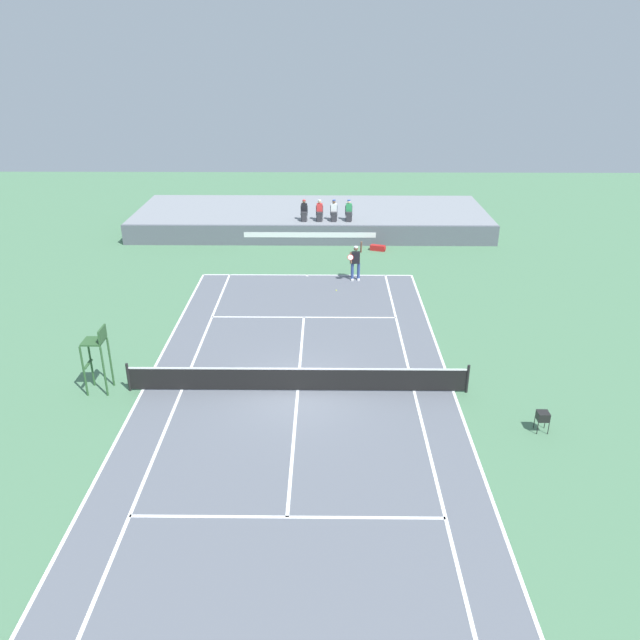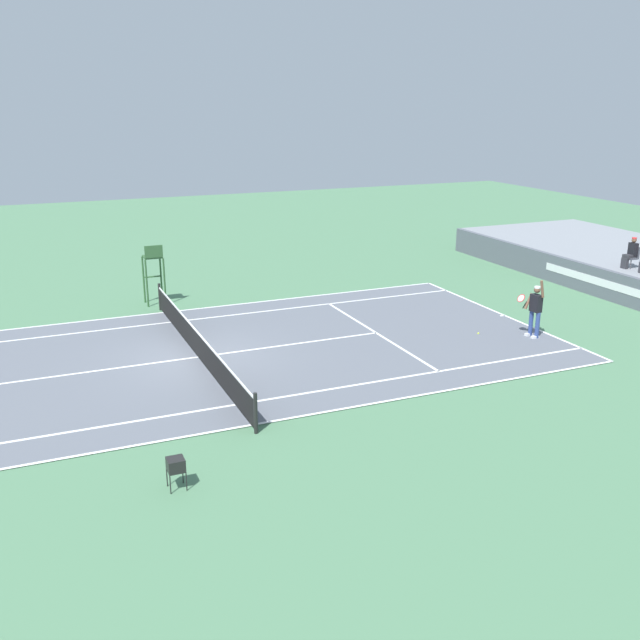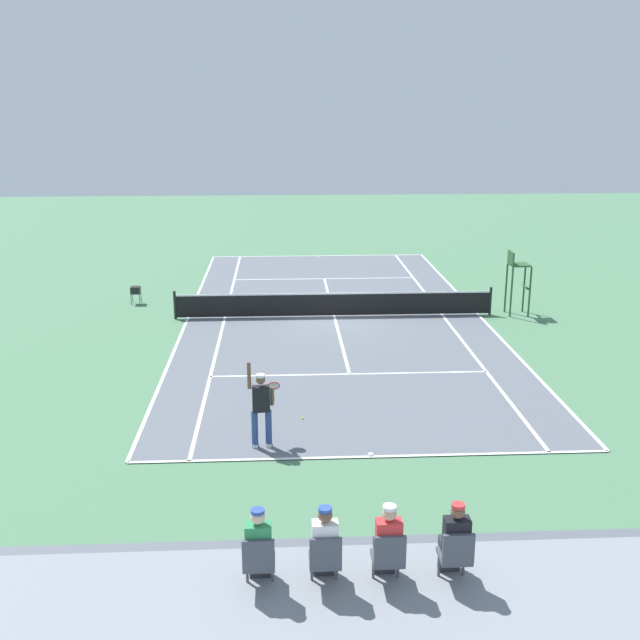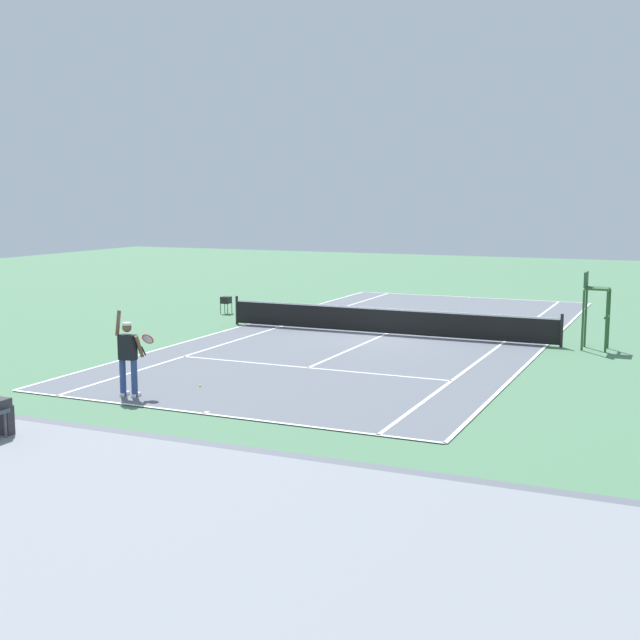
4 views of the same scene
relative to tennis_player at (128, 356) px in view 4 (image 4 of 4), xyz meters
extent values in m
plane|color=#4C7A56|center=(-2.49, -11.21, -0.99)|extent=(80.00, 80.00, 0.00)
cube|color=slate|center=(-2.49, -11.21, -0.98)|extent=(10.98, 23.78, 0.02)
cube|color=white|center=(-2.49, 0.68, -0.97)|extent=(10.98, 0.10, 0.01)
cube|color=white|center=(-2.49, -23.10, -0.97)|extent=(10.98, 0.10, 0.01)
cube|color=white|center=(-7.98, -11.21, -0.97)|extent=(0.10, 23.78, 0.01)
cube|color=white|center=(3.00, -11.21, -0.97)|extent=(0.10, 23.78, 0.01)
cube|color=white|center=(-6.60, -11.21, -0.97)|extent=(0.10, 23.78, 0.01)
cube|color=white|center=(1.62, -11.21, -0.97)|extent=(0.10, 23.78, 0.01)
cube|color=white|center=(-2.49, -4.81, -0.97)|extent=(8.22, 0.10, 0.01)
cube|color=white|center=(-2.49, -17.61, -0.97)|extent=(8.22, 0.10, 0.01)
cube|color=white|center=(-2.49, -11.21, -0.97)|extent=(0.10, 12.80, 0.01)
cube|color=white|center=(-2.49, 0.58, -0.97)|extent=(0.10, 0.20, 0.01)
cube|color=white|center=(-2.49, -23.00, -0.97)|extent=(0.10, 0.20, 0.01)
cylinder|color=black|center=(-8.43, -11.21, -0.46)|extent=(0.10, 0.10, 1.07)
cylinder|color=black|center=(3.45, -11.21, -0.46)|extent=(0.10, 0.10, 1.07)
cube|color=black|center=(-2.49, -11.21, -0.51)|extent=(11.78, 0.02, 0.84)
cube|color=white|center=(-2.49, -11.21, -0.09)|extent=(11.78, 0.03, 0.06)
cube|color=#565B66|center=(-2.49, 6.01, -0.38)|extent=(22.61, 0.24, 1.22)
cube|color=silver|center=(-2.49, 5.89, -0.32)|extent=(7.91, 0.01, 0.32)
cylinder|color=#4C4C51|center=(-3.03, 6.98, 0.42)|extent=(0.04, 0.04, 0.38)
cube|color=#2D2D33|center=(-2.86, 6.83, 0.45)|extent=(0.30, 0.14, 0.44)
cylinder|color=navy|center=(0.17, 0.03, -0.53)|extent=(0.15, 0.15, 0.92)
cylinder|color=navy|center=(-0.15, 0.01, -0.53)|extent=(0.15, 0.15, 0.92)
cube|color=white|center=(0.17, -0.03, -0.94)|extent=(0.14, 0.29, 0.10)
cube|color=white|center=(-0.15, -0.05, -0.94)|extent=(0.14, 0.29, 0.10)
cube|color=black|center=(0.01, 0.02, 0.23)|extent=(0.41, 0.26, 0.60)
sphere|color=brown|center=(0.01, 0.02, 0.70)|extent=(0.22, 0.22, 0.22)
cylinder|color=white|center=(0.01, 0.02, 0.79)|extent=(0.21, 0.21, 0.06)
cylinder|color=brown|center=(0.27, 0.00, 0.79)|extent=(0.10, 0.22, 0.61)
cylinder|color=brown|center=(-0.25, -0.10, 0.25)|extent=(0.11, 0.33, 0.56)
cylinder|color=black|center=(-0.28, -0.22, 0.12)|extent=(0.05, 0.19, 0.25)
torus|color=red|center=(-0.28, -0.40, 0.38)|extent=(0.32, 0.21, 0.26)
cylinder|color=silver|center=(-0.28, -0.40, 0.38)|extent=(0.28, 0.18, 0.22)
sphere|color=#D1E533|center=(-0.99, -1.56, -0.96)|extent=(0.07, 0.07, 0.07)
cylinder|color=#2D562D|center=(-9.80, -11.56, -0.04)|extent=(0.07, 0.07, 1.90)
cylinder|color=#2D562D|center=(-9.80, -10.86, -0.04)|extent=(0.07, 0.07, 1.90)
cylinder|color=#2D562D|center=(-9.10, -11.56, -0.04)|extent=(0.07, 0.07, 1.90)
cylinder|color=#2D562D|center=(-9.10, -10.86, -0.04)|extent=(0.07, 0.07, 1.90)
cube|color=#2D562D|center=(-9.45, -11.21, 0.94)|extent=(0.70, 0.70, 0.06)
cube|color=#2D562D|center=(-9.10, -11.21, 1.21)|extent=(0.06, 0.70, 0.48)
cube|color=#2D562D|center=(-9.77, -11.21, 0.05)|extent=(0.10, 0.70, 0.04)
cube|color=black|center=(5.33, -13.59, -0.43)|extent=(0.36, 0.36, 0.28)
cylinder|color=black|center=(5.16, -13.76, -0.78)|extent=(0.02, 0.02, 0.42)
cylinder|color=black|center=(5.50, -13.76, -0.78)|extent=(0.02, 0.02, 0.42)
cylinder|color=black|center=(5.16, -13.42, -0.78)|extent=(0.02, 0.02, 0.42)
cylinder|color=black|center=(5.50, -13.42, -0.78)|extent=(0.02, 0.02, 0.42)
ellipsoid|color=#D1E533|center=(5.33, -13.59, -0.35)|extent=(0.30, 0.30, 0.12)
camera|label=1|loc=(-1.50, -30.28, 10.34)|focal=35.07mm
camera|label=2|loc=(19.08, -16.16, 6.91)|focal=40.75mm
camera|label=3|loc=(-0.48, 16.34, 6.73)|focal=42.69mm
camera|label=4|loc=(-12.22, 16.08, 3.76)|focal=47.21mm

